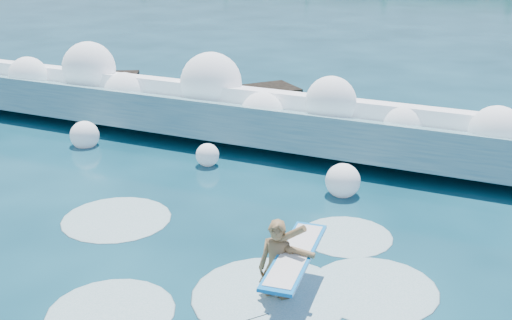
# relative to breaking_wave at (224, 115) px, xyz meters

# --- Properties ---
(ground) EXTENTS (200.00, 200.00, 0.00)m
(ground) POSITION_rel_breaking_wave_xyz_m (1.56, -6.53, -0.59)
(ground) COLOR #072E3C
(ground) RESTS_ON ground
(breaking_wave) EXTENTS (19.54, 2.98, 1.68)m
(breaking_wave) POSITION_rel_breaking_wave_xyz_m (0.00, 0.00, 0.00)
(breaking_wave) COLOR teal
(breaking_wave) RESTS_ON ground
(rock_cluster) EXTENTS (8.05, 2.97, 1.21)m
(rock_cluster) POSITION_rel_breaking_wave_xyz_m (-2.55, 1.41, -0.21)
(rock_cluster) COLOR black
(rock_cluster) RESTS_ON ground
(surfer_with_board) EXTENTS (0.98, 2.87, 1.67)m
(surfer_with_board) POSITION_rel_breaking_wave_xyz_m (4.76, -7.33, 0.03)
(surfer_with_board) COLOR olive
(surfer_with_board) RESTS_ON ground
(wave_spray) EXTENTS (15.38, 4.73, 2.36)m
(wave_spray) POSITION_rel_breaking_wave_xyz_m (-0.59, 0.02, 0.56)
(wave_spray) COLOR white
(wave_spray) RESTS_ON ground
(surf_foam) EXTENTS (9.32, 5.92, 0.13)m
(surf_foam) POSITION_rel_breaking_wave_xyz_m (3.97, -6.86, -0.59)
(surf_foam) COLOR silver
(surf_foam) RESTS_ON ground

